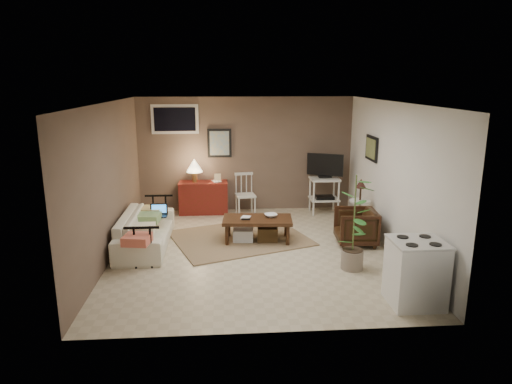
{
  "coord_description": "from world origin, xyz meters",
  "views": [
    {
      "loc": [
        -0.48,
        -7.02,
        2.73
      ],
      "look_at": [
        0.06,
        0.35,
        0.91
      ],
      "focal_mm": 32.0,
      "sensor_mm": 36.0,
      "label": 1
    }
  ],
  "objects": [
    {
      "name": "coffee_table",
      "position": [
        0.08,
        0.45,
        0.25
      ],
      "size": [
        1.22,
        0.7,
        0.45
      ],
      "color": "#371B0F",
      "rests_on": "floor"
    },
    {
      "name": "bowl",
      "position": [
        0.33,
        0.51,
        0.53
      ],
      "size": [
        0.22,
        0.1,
        0.21
      ],
      "primitive_type": "imported",
      "rotation": [
        0.0,
        0.0,
        0.24
      ],
      "color": "#371B0F",
      "rests_on": "coffee_table"
    },
    {
      "name": "side_table",
      "position": [
        1.99,
        0.83,
        0.62
      ],
      "size": [
        0.38,
        0.38,
        1.01
      ],
      "color": "silver",
      "rests_on": "floor"
    },
    {
      "name": "art_right",
      "position": [
        2.23,
        1.05,
        1.52
      ],
      "size": [
        0.03,
        0.6,
        0.45
      ],
      "primitive_type": "cube",
      "color": "black"
    },
    {
      "name": "floor",
      "position": [
        0.0,
        0.0,
        0.0
      ],
      "size": [
        5.0,
        5.0,
        0.0
      ],
      "primitive_type": "plane",
      "color": "#C1B293",
      "rests_on": "ground"
    },
    {
      "name": "laptop",
      "position": [
        -1.61,
        0.7,
        0.49
      ],
      "size": [
        0.3,
        0.22,
        0.2
      ],
      "color": "black",
      "rests_on": "sofa"
    },
    {
      "name": "tv_stand",
      "position": [
        1.62,
        2.11,
        0.67
      ],
      "size": [
        0.71,
        0.48,
        1.26
      ],
      "color": "silver",
      "rests_on": "floor"
    },
    {
      "name": "art_back",
      "position": [
        -0.55,
        2.48,
        1.45
      ],
      "size": [
        0.5,
        0.03,
        0.6
      ],
      "primitive_type": "cube",
      "color": "black"
    },
    {
      "name": "red_console",
      "position": [
        -0.92,
        2.29,
        0.4
      ],
      "size": [
        1.0,
        0.45,
        1.16
      ],
      "color": "maroon",
      "rests_on": "floor"
    },
    {
      "name": "book_table",
      "position": [
        -0.18,
        0.5,
        0.52
      ],
      "size": [
        0.15,
        0.06,
        0.21
      ],
      "primitive_type": "imported",
      "rotation": [
        0.0,
        0.0,
        -0.3
      ],
      "color": "#371B0F",
      "rests_on": "coffee_table"
    },
    {
      "name": "potted_plant",
      "position": [
        1.4,
        -0.82,
        0.77
      ],
      "size": [
        0.36,
        0.36,
        1.45
      ],
      "color": "gray",
      "rests_on": "floor"
    },
    {
      "name": "sofa_end_rails",
      "position": [
        -1.69,
        0.36,
        0.33
      ],
      "size": [
        0.52,
        1.94,
        0.65
      ],
      "primitive_type": null,
      "color": "black",
      "rests_on": "floor"
    },
    {
      "name": "stove",
      "position": [
        1.87,
        -1.95,
        0.42
      ],
      "size": [
        0.64,
        0.6,
        0.84
      ],
      "color": "white",
      "rests_on": "floor"
    },
    {
      "name": "window",
      "position": [
        -1.45,
        2.48,
        1.95
      ],
      "size": [
        0.96,
        0.03,
        0.6
      ],
      "primitive_type": "cube",
      "color": "silver"
    },
    {
      "name": "sofa",
      "position": [
        -1.8,
        0.36,
        0.38
      ],
      "size": [
        0.57,
        1.94,
        0.76
      ],
      "primitive_type": "imported",
      "rotation": [
        0.0,
        0.0,
        1.57
      ],
      "color": "silver",
      "rests_on": "floor"
    },
    {
      "name": "rug",
      "position": [
        -0.21,
        0.62,
        0.01
      ],
      "size": [
        2.68,
        2.42,
        0.02
      ],
      "primitive_type": "cube",
      "rotation": [
        0.0,
        0.0,
        0.35
      ],
      "color": "olive",
      "rests_on": "floor"
    },
    {
      "name": "spindle_chair",
      "position": [
        -0.03,
        2.14,
        0.4
      ],
      "size": [
        0.44,
        0.44,
        0.85
      ],
      "color": "silver",
      "rests_on": "floor"
    },
    {
      "name": "book_console",
      "position": [
        -0.7,
        2.25,
        0.78
      ],
      "size": [
        0.16,
        0.07,
        0.22
      ],
      "primitive_type": "imported",
      "rotation": [
        0.0,
        0.0,
        0.32
      ],
      "color": "#371B0F",
      "rests_on": "red_console"
    },
    {
      "name": "armchair",
      "position": [
        1.75,
        0.21,
        0.34
      ],
      "size": [
        0.65,
        0.69,
        0.67
      ],
      "primitive_type": "imported",
      "rotation": [
        0.0,
        0.0,
        -1.64
      ],
      "color": "black",
      "rests_on": "floor"
    },
    {
      "name": "sofa_pillows",
      "position": [
        -1.75,
        0.14,
        0.47
      ],
      "size": [
        0.37,
        1.85,
        0.13
      ],
      "primitive_type": null,
      "color": "#F3EEC9",
      "rests_on": "sofa"
    }
  ]
}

